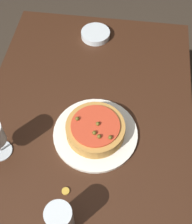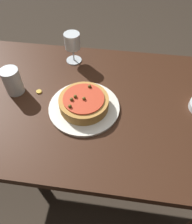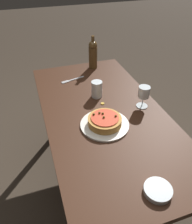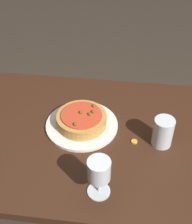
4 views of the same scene
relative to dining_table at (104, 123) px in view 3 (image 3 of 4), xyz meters
name	(u,v)px [view 3 (image 3 of 4)]	position (x,y,z in m)	size (l,w,h in m)	color
ground_plane	(102,183)	(0.00, 0.00, -0.68)	(14.00, 14.00, 0.00)	#382D23
dining_table	(104,123)	(0.00, 0.00, 0.00)	(1.49, 0.76, 0.78)	#381E11
dinner_plate	(105,125)	(-0.13, 0.04, 0.11)	(0.29, 0.29, 0.01)	white
pizza	(105,121)	(-0.13, 0.04, 0.14)	(0.20, 0.20, 0.06)	#BC843D
wine_glass	(144,93)	(-0.02, -0.26, 0.20)	(0.08, 0.08, 0.15)	silver
wine_bottle	(93,54)	(0.64, -0.13, 0.23)	(0.07, 0.07, 0.28)	brown
water_cup	(97,89)	(0.19, -0.01, 0.16)	(0.08, 0.08, 0.12)	silver
side_bowl	(158,190)	(-0.62, -0.02, 0.11)	(0.13, 0.13, 0.02)	silver
fork	(72,80)	(0.47, 0.10, 0.10)	(0.07, 0.20, 0.00)	#B7B7BC
bottle_cap	(103,103)	(0.09, -0.02, 0.10)	(0.02, 0.02, 0.01)	gold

